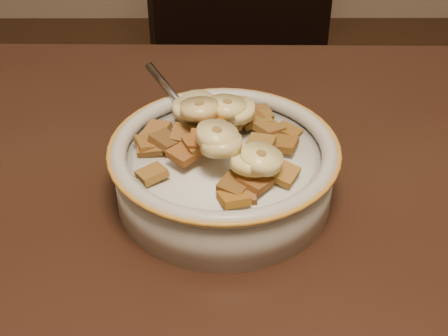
{
  "coord_description": "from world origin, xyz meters",
  "views": [
    {
      "loc": [
        -0.09,
        -0.24,
        1.08
      ],
      "look_at": [
        -0.09,
        0.17,
        0.78
      ],
      "focal_mm": 50.0,
      "sensor_mm": 36.0,
      "label": 1
    }
  ],
  "objects": [
    {
      "name": "cereal_square_8",
      "position": [
        -0.14,
        0.19,
        0.8
      ],
      "size": [
        0.03,
        0.03,
        0.01
      ],
      "primitive_type": "cube",
      "rotation": [
        -0.16,
        -0.17,
        1.14
      ],
      "color": "brown",
      "rests_on": "milk"
    },
    {
      "name": "cereal_square_28",
      "position": [
        -0.1,
        0.22,
        0.8
      ],
      "size": [
        0.02,
        0.02,
        0.01
      ],
      "primitive_type": "cube",
      "rotation": [
        0.1,
        0.07,
        1.35
      ],
      "color": "brown",
      "rests_on": "milk"
    },
    {
      "name": "banana_slice_2",
      "position": [
        -0.06,
        0.13,
        0.82
      ],
      "size": [
        0.04,
        0.04,
        0.02
      ],
      "primitive_type": "cylinder",
      "rotation": [
        0.12,
        -0.13,
        2.4
      ],
      "color": "#F2DD7E",
      "rests_on": "milk"
    },
    {
      "name": "cereal_square_23",
      "position": [
        -0.06,
        0.21,
        0.8
      ],
      "size": [
        0.03,
        0.03,
        0.01
      ],
      "primitive_type": "cube",
      "rotation": [
        0.02,
        -0.16,
        0.5
      ],
      "color": "brown",
      "rests_on": "milk"
    },
    {
      "name": "banana_slice_8",
      "position": [
        -0.09,
        0.14,
        0.83
      ],
      "size": [
        0.04,
        0.04,
        0.02
      ],
      "primitive_type": "cylinder",
      "rotation": [
        0.09,
        0.13,
        0.7
      ],
      "color": "#DEC26E",
      "rests_on": "milk"
    },
    {
      "name": "cereal_square_18",
      "position": [
        -0.14,
        0.17,
        0.8
      ],
      "size": [
        0.02,
        0.02,
        0.01
      ],
      "primitive_type": "cube",
      "rotation": [
        0.25,
        -0.1,
        0.02
      ],
      "color": "brown",
      "rests_on": "milk"
    },
    {
      "name": "cereal_bowl",
      "position": [
        -0.09,
        0.17,
        0.77
      ],
      "size": [
        0.18,
        0.18,
        0.04
      ],
      "primitive_type": "cylinder",
      "color": "beige",
      "rests_on": "table"
    },
    {
      "name": "cereal_square_7",
      "position": [
        -0.04,
        0.13,
        0.8
      ],
      "size": [
        0.03,
        0.03,
        0.01
      ],
      "primitive_type": "cube",
      "rotation": [
        -0.11,
        -0.17,
        2.64
      ],
      "color": "olive",
      "rests_on": "milk"
    },
    {
      "name": "spoon",
      "position": [
        -0.1,
        0.19,
        0.8
      ],
      "size": [
        0.05,
        0.05,
        0.01
      ],
      "primitive_type": "ellipsoid",
      "rotation": [
        0.0,
        0.0,
        3.71
      ],
      "color": "#AEAEAE",
      "rests_on": "cereal_bowl"
    },
    {
      "name": "cereal_square_6",
      "position": [
        -0.07,
        0.11,
        0.8
      ],
      "size": [
        0.02,
        0.02,
        0.01
      ],
      "primitive_type": "cube",
      "rotation": [
        0.2,
        -0.14,
        0.02
      ],
      "color": "#9A5F36",
      "rests_on": "milk"
    },
    {
      "name": "cereal_square_17",
      "position": [
        -0.06,
        0.16,
        0.81
      ],
      "size": [
        0.02,
        0.03,
        0.01
      ],
      "primitive_type": "cube",
      "rotation": [
        0.15,
        0.03,
        2.86
      ],
      "color": "brown",
      "rests_on": "milk"
    },
    {
      "name": "banana_slice_1",
      "position": [
        -0.09,
        0.14,
        0.82
      ],
      "size": [
        0.04,
        0.04,
        0.02
      ],
      "primitive_type": "cylinder",
      "rotation": [
        0.11,
        0.12,
        2.72
      ],
      "color": "tan",
      "rests_on": "milk"
    },
    {
      "name": "cereal_square_9",
      "position": [
        -0.08,
        0.12,
        0.8
      ],
      "size": [
        0.03,
        0.03,
        0.01
      ],
      "primitive_type": "cube",
      "rotation": [
        0.07,
        -0.1,
        1.03
      ],
      "color": "brown",
      "rests_on": "milk"
    },
    {
      "name": "cereal_square_12",
      "position": [
        -0.15,
        0.17,
        0.8
      ],
      "size": [
        0.03,
        0.03,
        0.01
      ],
      "primitive_type": "cube",
      "rotation": [
        -0.02,
        0.17,
        0.37
      ],
      "color": "#925D23",
      "rests_on": "milk"
    },
    {
      "name": "banana_slice_5",
      "position": [
        -0.11,
        0.19,
        0.82
      ],
      "size": [
        0.04,
        0.04,
        0.02
      ],
      "primitive_type": "cylinder",
      "rotation": [
        -0.13,
        0.08,
        0.78
      ],
      "color": "#E2C47C",
      "rests_on": "milk"
    },
    {
      "name": "banana_slice_6",
      "position": [
        -0.11,
        0.21,
        0.81
      ],
      "size": [
        0.03,
        0.03,
        0.01
      ],
      "primitive_type": "cylinder",
      "rotation": [
        0.12,
        0.01,
        1.67
      ],
      "color": "#FFF2AC",
      "rests_on": "milk"
    },
    {
      "name": "cereal_square_20",
      "position": [
        -0.08,
        0.2,
        0.8
      ],
      "size": [
        0.03,
        0.03,
        0.01
      ],
      "primitive_type": "cube",
      "rotation": [
        -0.06,
        0.18,
        1.89
      ],
      "color": "olive",
      "rests_on": "milk"
    },
    {
      "name": "cereal_square_3",
      "position": [
        -0.05,
        0.19,
        0.8
      ],
      "size": [
        0.03,
        0.03,
        0.01
      ],
      "primitive_type": "cube",
      "rotation": [
        0.16,
        0.03,
        2.25
      ],
      "color": "brown",
      "rests_on": "milk"
    },
    {
      "name": "banana_slice_7",
      "position": [
        -0.11,
        0.21,
        0.81
      ],
      "size": [
        0.04,
        0.04,
        0.01
      ],
      "primitive_type": "cylinder",
      "rotation": [
        0.04,
        -0.14,
        1.71
      ],
      "color": "#EDD18D",
      "rests_on": "milk"
    },
    {
      "name": "cereal_square_14",
      "position": [
        -0.09,
        0.17,
        0.82
      ],
      "size": [
        0.03,
        0.03,
        0.01
      ],
      "primitive_type": "cube",
      "rotation": [
        -0.15,
        0.12,
        0.47
      ],
      "color": "#97511B",
      "rests_on": "milk"
    },
    {
      "name": "cereal_square_21",
      "position": [
        -0.04,
        0.17,
        0.8
      ],
      "size": [
        0.03,
        0.03,
        0.01
      ],
      "primitive_type": "cube",
      "rotation": [
        0.05,
        0.1,
        2.8
      ],
      "color": "brown",
      "rests_on": "milk"
    },
    {
      "name": "cereal_square_11",
      "position": [
        -0.1,
        0.16,
        0.81
      ],
      "size": [
        0.02,
        0.02,
        0.01
      ],
      "primitive_type": "cube",
      "rotation": [
        -0.16,
        -0.02,
        3.05
      ],
      "color": "#95501D",
      "rests_on": "milk"
    },
    {
      "name": "cereal_square_13",
      "position": [
        -0.11,
        0.2,
        0.8
      ],
      "size": [
        0.03,
        0.03,
        0.01
      ],
      "primitive_type": "cube",
      "rotation": [
        0.14,
        0.12,
        2.24
      ],
      "color": "brown",
      "rests_on": "milk"
    },
    {
      "name": "banana_slice_3",
      "position": [
        -0.08,
        0.19,
        0.82
      ],
      "size": [
        0.04,
        0.04,
        0.01
      ],
      "primitive_type": "cylinder",
      "rotation": [
        -0.03,
        -0.07,
        0.77
      ],
      "color": "#FCE78A",
      "rests_on": "milk"
    },
    {
      "name": "cereal_square_1",
      "position": [
        -0.13,
        0.17,
        0.8
      ],
      "size": [
        0.03,
        0.03,
        0.01
      ],
      "primitive_type": "cube",
      "rotation": [
        0.19,
        0.18,
        0.94
      ],
      "color": "brown",
      "rests_on": "milk"
    },
    {
      "name": "cereal_square_0",
      "position": [
        -0.06,
        0.22,
        0.8
      ],
      "size": [
        0.03,
        0.03,
        0.01
      ],
      "primitive_type": "cube",
      "rotation": [
        0.07,
        0.06,
        0.3
      ],
      "color": "brown",
      "rests_on": "milk"
    },
    {
      "name": "chair",
      "position": [
        -0.04,
        0.82,
        0.45
      ],
      "size": [
        0.52,
        0.52,
        0.91
      ],
      "primitive_type": "cube",
      "rotation": [
        0.0,
        0.0,
        0.39
      ],
      "color": "black",
      "rests_on": "floor"
    },
    {
      "name": "cereal_square_16",
      "position": [
        -0.11,
        0.16,
        0.81
      ],
      "size": [
        0.03,
        0.03,
        0.01
      ],
      "primitive_type": "cube",
      "rotation": [
        -0.12,
        -0.1,
        2.02
      ],
      "color": "brown",
      "rests_on": "milk"
    },
    {
      "name": "cereal_square_15",
      "position": [
        -0.06,
        0.12,
        0.8
      ],
      "size": [
        0.03,
        0.03,
        0.01
      ],
      "primitive_type": "cube",
      "rotation": [
        0.05,
        0.12,
        0.89
      ],
      "color": "brown",
      "rests_on": "milk"
    },
    {
      "name": "milk",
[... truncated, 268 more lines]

